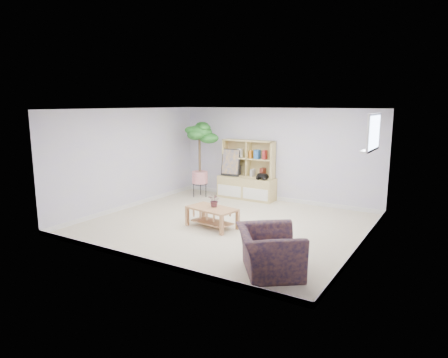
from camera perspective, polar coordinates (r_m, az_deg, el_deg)
The scene contains 14 objects.
floor at distance 8.50m, azimuth 0.41°, elevation -6.45°, with size 5.50×5.00×0.01m, color beige.
ceiling at distance 8.12m, azimuth 0.43°, elevation 9.96°, with size 5.50×5.00×0.01m, color silver.
walls at distance 8.22m, azimuth 0.42°, elevation 1.57°, with size 5.51×5.01×2.40m.
baseboard at distance 8.48m, azimuth 0.41°, elevation -6.12°, with size 5.50×5.00×0.10m, color white, non-canonical shape.
window at distance 7.72m, azimuth 20.64°, elevation 6.26°, with size 0.10×0.98×0.68m, color #D0E3FC, non-canonical shape.
window_sill at distance 7.76m, azimuth 20.05°, elevation 3.94°, with size 0.14×1.00×0.04m, color white.
storage_unit at distance 10.57m, azimuth 3.25°, elevation 1.31°, with size 1.56×0.53×1.56m, color #D5B764, non-canonical shape.
poster at distance 10.71m, azimuth 0.97°, elevation 2.37°, with size 0.53×0.12×0.73m, color yellow, non-canonical shape.
toy_truck at distance 10.26m, azimuth 5.51°, elevation 0.39°, with size 0.33×0.23×0.18m, color black, non-canonical shape.
coffee_table at distance 8.22m, azimuth -1.72°, elevation -5.53°, with size 1.02×0.56×0.42m, color #B67750, non-canonical shape.
table_plant at distance 8.20m, azimuth -1.35°, elevation -3.07°, with size 0.25×0.21×0.27m, color #185121.
floor_tree at distance 10.79m, azimuth -3.49°, elevation 2.76°, with size 0.75×0.75×2.03m, color #1E5325, non-canonical shape.
armchair at distance 6.10m, azimuth 6.51°, elevation -9.79°, with size 1.04×0.90×0.77m, color #0C1038.
sill_plant at distance 7.80m, azimuth 20.21°, elevation 5.03°, with size 0.14×0.11×0.25m, color #1E5325.
Camera 1 is at (4.15, -6.97, 2.52)m, focal length 32.00 mm.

